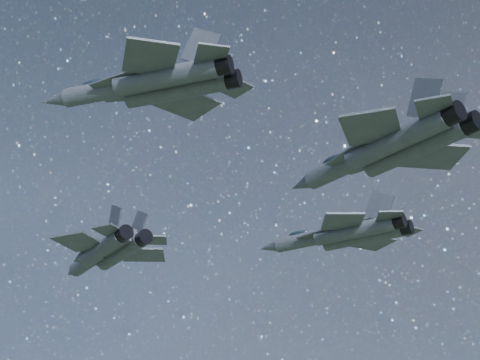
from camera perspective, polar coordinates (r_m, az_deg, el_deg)
The scene contains 4 objects.
jet_lead at distance 81.99m, azimuth -10.31°, elevation -5.44°, with size 19.32×12.88×4.90m.
jet_left at distance 80.84m, azimuth 8.20°, elevation -4.14°, with size 18.75×13.20×4.74m.
jet_right at distance 51.67m, azimuth -6.61°, elevation 7.45°, with size 15.72×10.58×3.97m.
jet_slot at distance 60.51m, azimuth 11.54°, elevation 2.51°, with size 19.90×13.56×5.00m.
Camera 1 is at (37.07, -51.11, 122.25)m, focal length 55.00 mm.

